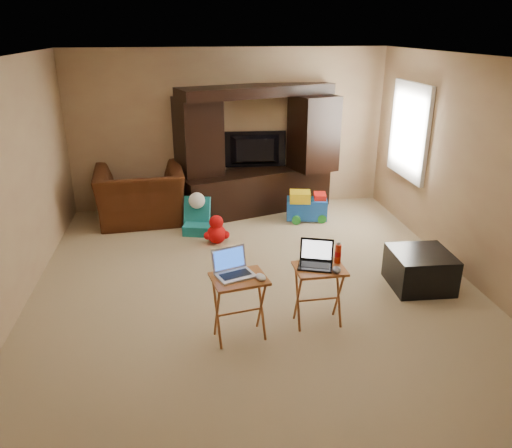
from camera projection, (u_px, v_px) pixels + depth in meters
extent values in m
plane|color=#CFB68F|center=(254.00, 281.00, 5.84)|extent=(5.50, 5.50, 0.00)
plane|color=silver|center=(253.00, 57.00, 4.92)|extent=(5.50, 5.50, 0.00)
plane|color=tan|center=(229.00, 130.00, 7.91)|extent=(5.00, 0.00, 5.00)
plane|color=tan|center=(321.00, 313.00, 2.85)|extent=(5.00, 0.00, 5.00)
plane|color=tan|center=(9.00, 189.00, 5.04)|extent=(0.00, 5.50, 5.50)
plane|color=tan|center=(469.00, 170.00, 5.72)|extent=(0.00, 5.50, 5.50)
plane|color=white|center=(410.00, 131.00, 7.09)|extent=(0.00, 1.20, 1.20)
cube|color=white|center=(409.00, 131.00, 7.09)|extent=(0.06, 1.14, 1.34)
cube|color=black|center=(257.00, 150.00, 7.76)|extent=(2.48, 1.32, 1.97)
imported|color=black|center=(255.00, 150.00, 7.94)|extent=(1.01, 0.19, 0.58)
imported|color=#4D2310|center=(141.00, 196.00, 7.49)|extent=(1.36, 1.21, 0.83)
cube|color=black|center=(420.00, 269.00, 5.66)|extent=(0.68, 0.68, 0.42)
cube|color=#AA5C29|center=(239.00, 308.00, 4.67)|extent=(0.56, 0.48, 0.64)
cube|color=#A55727|center=(318.00, 296.00, 4.91)|extent=(0.49, 0.39, 0.62)
cube|color=silver|center=(235.00, 265.00, 4.53)|extent=(0.41, 0.37, 0.24)
cube|color=black|center=(316.00, 256.00, 4.76)|extent=(0.39, 0.36, 0.24)
ellipsoid|color=silver|center=(261.00, 277.00, 4.50)|extent=(0.11, 0.15, 0.05)
ellipsoid|color=#444349|center=(337.00, 270.00, 4.69)|extent=(0.10, 0.14, 0.05)
cylinder|color=red|center=(338.00, 254.00, 4.86)|extent=(0.06, 0.06, 0.19)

